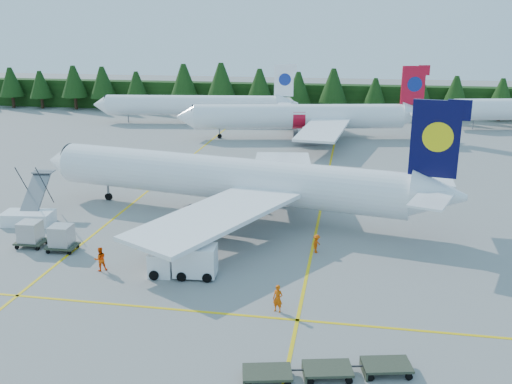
% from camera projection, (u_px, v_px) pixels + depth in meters
% --- Properties ---
extents(ground, '(320.00, 320.00, 0.00)m').
position_uv_depth(ground, '(228.00, 275.00, 43.84)').
color(ground, gray).
rests_on(ground, ground).
extents(taxi_stripe_a, '(0.25, 120.00, 0.01)m').
position_uv_depth(taxi_stripe_a, '(147.00, 192.00, 65.02)').
color(taxi_stripe_a, yellow).
rests_on(taxi_stripe_a, ground).
extents(taxi_stripe_b, '(0.25, 120.00, 0.01)m').
position_uv_depth(taxi_stripe_b, '(322.00, 201.00, 61.71)').
color(taxi_stripe_b, yellow).
rests_on(taxi_stripe_b, ground).
extents(taxi_stripe_cross, '(80.00, 0.25, 0.01)m').
position_uv_depth(taxi_stripe_cross, '(208.00, 312.00, 38.18)').
color(taxi_stripe_cross, yellow).
rests_on(taxi_stripe_cross, ground).
extents(treeline_hedge, '(220.00, 4.00, 6.00)m').
position_uv_depth(treeline_hedge, '(313.00, 99.00, 120.33)').
color(treeline_hedge, black).
rests_on(treeline_hedge, ground).
extents(airliner_navy, '(42.44, 34.61, 12.44)m').
position_uv_depth(airliner_navy, '(217.00, 178.00, 56.69)').
color(airliner_navy, white).
rests_on(airliner_navy, ground).
extents(airliner_red, '(40.22, 32.79, 11.80)m').
position_uv_depth(airliner_red, '(294.00, 117.00, 93.97)').
color(airliner_red, white).
rests_on(airliner_red, ground).
extents(airliner_far_left, '(37.99, 8.09, 11.07)m').
position_uv_depth(airliner_far_left, '(186.00, 105.00, 107.99)').
color(airliner_far_left, white).
rests_on(airliner_far_left, ground).
extents(airstairs, '(4.92, 6.68, 4.20)m').
position_uv_depth(airstairs, '(29.00, 214.00, 54.88)').
color(airstairs, white).
rests_on(airstairs, ground).
extents(service_truck, '(5.26, 2.23, 2.48)m').
position_uv_depth(service_truck, '(183.00, 261.00, 43.32)').
color(service_truck, white).
rests_on(service_truck, ground).
extents(dolly_train, '(9.37, 4.05, 0.16)m').
position_uv_depth(dolly_train, '(328.00, 368.00, 31.17)').
color(dolly_train, '#363D2C').
rests_on(dolly_train, ground).
extents(uld_pair, '(5.64, 2.42, 1.88)m').
position_uv_depth(uld_pair, '(46.00, 235.00, 48.54)').
color(uld_pair, '#363D2C').
rests_on(uld_pair, ground).
extents(crew_a, '(0.79, 0.62, 1.91)m').
position_uv_depth(crew_a, '(278.00, 299.00, 38.04)').
color(crew_a, '#D54D04').
rests_on(crew_a, ground).
extents(crew_b, '(1.19, 1.14, 1.93)m').
position_uv_depth(crew_b, '(100.00, 259.00, 44.33)').
color(crew_b, '#FC4B05').
rests_on(crew_b, ground).
extents(crew_c, '(0.67, 0.79, 1.61)m').
position_uv_depth(crew_c, '(317.00, 244.00, 47.80)').
color(crew_c, '#F44D05').
rests_on(crew_c, ground).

